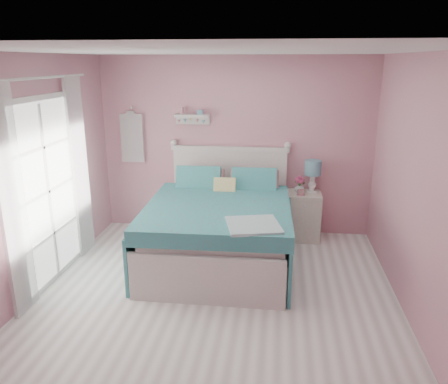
% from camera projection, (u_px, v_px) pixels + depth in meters
% --- Properties ---
extents(floor, '(4.50, 4.50, 0.00)m').
position_uv_depth(floor, '(213.00, 305.00, 4.69)').
color(floor, beige).
rests_on(floor, ground).
extents(room_shell, '(4.50, 4.50, 4.50)m').
position_uv_depth(room_shell, '(212.00, 161.00, 4.23)').
color(room_shell, '#C77E96').
rests_on(room_shell, floor).
extents(bed, '(1.82, 2.27, 1.31)m').
position_uv_depth(bed, '(220.00, 229.00, 5.64)').
color(bed, silver).
rests_on(bed, floor).
extents(nightstand, '(0.48, 0.48, 0.70)m').
position_uv_depth(nightstand, '(303.00, 216.00, 6.35)').
color(nightstand, beige).
rests_on(nightstand, floor).
extents(table_lamp, '(0.23, 0.23, 0.47)m').
position_uv_depth(table_lamp, '(313.00, 170.00, 6.21)').
color(table_lamp, white).
rests_on(table_lamp, nightstand).
extents(vase, '(0.16, 0.16, 0.15)m').
position_uv_depth(vase, '(299.00, 188.00, 6.26)').
color(vase, silver).
rests_on(vase, nightstand).
extents(teacup, '(0.12, 0.12, 0.08)m').
position_uv_depth(teacup, '(301.00, 192.00, 6.14)').
color(teacup, '#C28289').
rests_on(teacup, nightstand).
extents(roses, '(0.14, 0.11, 0.12)m').
position_uv_depth(roses, '(300.00, 180.00, 6.22)').
color(roses, '#C34273').
rests_on(roses, vase).
extents(wall_shelf, '(0.50, 0.15, 0.25)m').
position_uv_depth(wall_shelf, '(192.00, 117.00, 6.34)').
color(wall_shelf, silver).
rests_on(wall_shelf, room_shell).
extents(hanging_dress, '(0.34, 0.03, 0.72)m').
position_uv_depth(hanging_dress, '(132.00, 138.00, 6.54)').
color(hanging_dress, white).
rests_on(hanging_dress, room_shell).
extents(french_door, '(0.04, 1.32, 2.16)m').
position_uv_depth(french_door, '(48.00, 192.00, 4.99)').
color(french_door, silver).
rests_on(french_door, floor).
extents(curtain_near, '(0.04, 0.40, 2.32)m').
position_uv_depth(curtain_near, '(12.00, 204.00, 4.25)').
color(curtain_near, white).
rests_on(curtain_near, floor).
extents(curtain_far, '(0.04, 0.40, 2.32)m').
position_uv_depth(curtain_far, '(80.00, 168.00, 5.66)').
color(curtain_far, white).
rests_on(curtain_far, floor).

